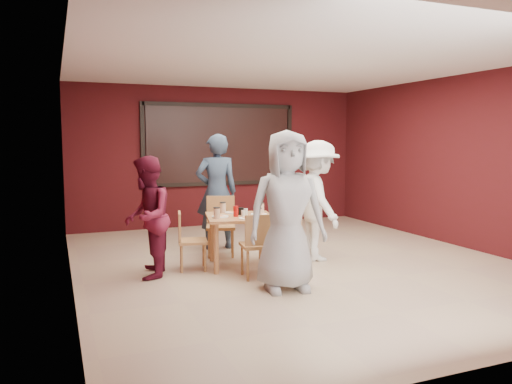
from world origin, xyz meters
name	(u,v)px	position (x,y,z in m)	size (l,w,h in m)	color
floor	(296,263)	(0.00, 0.00, 0.00)	(7.00, 7.00, 0.00)	tan
window_blinds	(220,145)	(0.00, 3.45, 1.65)	(3.00, 0.02, 1.50)	black
dining_table	(240,222)	(-0.81, 0.12, 0.63)	(1.07, 1.07, 0.86)	#BA7D4C
chair_front	(259,242)	(-0.80, -0.56, 0.47)	(0.45, 0.45, 0.83)	#A87541
chair_back	(221,222)	(-0.83, 0.90, 0.50)	(0.54, 0.54, 0.89)	#A87541
chair_left	(188,237)	(-1.53, 0.20, 0.44)	(0.45, 0.45, 0.79)	#A87541
chair_right	(288,228)	(-0.10, 0.04, 0.50)	(0.50, 0.50, 0.89)	#A87541
diner_front	(287,211)	(-0.68, -1.10, 0.93)	(0.91, 0.59, 1.86)	#A3A3A3
diner_back	(217,192)	(-0.76, 1.34, 0.92)	(0.67, 0.44, 1.84)	#2F3F54
diner_left	(147,217)	(-2.09, 0.04, 0.77)	(0.75, 0.59, 1.55)	maroon
diner_right	(318,200)	(0.38, 0.07, 0.87)	(1.12, 0.65, 1.74)	white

